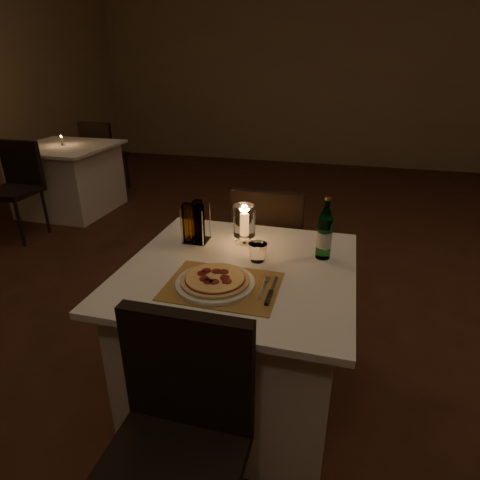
% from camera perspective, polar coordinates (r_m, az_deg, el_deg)
% --- Properties ---
extents(floor, '(8.00, 10.00, 0.02)m').
position_cam_1_polar(floor, '(2.40, 8.28, -17.43)').
color(floor, '#4B2718').
rests_on(floor, ground).
extents(wall_back, '(8.00, 0.02, 3.00)m').
position_cam_1_polar(wall_back, '(6.81, 14.91, 22.74)').
color(wall_back, '#997F59').
rests_on(wall_back, ground).
extents(main_table, '(1.00, 1.00, 0.74)m').
position_cam_1_polar(main_table, '(1.97, -0.15, -13.28)').
color(main_table, white).
rests_on(main_table, ground).
extents(chair_near, '(0.42, 0.42, 0.90)m').
position_cam_1_polar(chair_near, '(1.35, -8.84, -25.02)').
color(chair_near, black).
rests_on(chair_near, ground).
extents(chair_far, '(0.42, 0.42, 0.90)m').
position_cam_1_polar(chair_far, '(2.48, 4.12, -0.25)').
color(chair_far, black).
rests_on(chair_far, ground).
extents(placemat, '(0.45, 0.34, 0.00)m').
position_cam_1_polar(placemat, '(1.62, -2.51, -6.53)').
color(placemat, '#A77A3A').
rests_on(placemat, main_table).
extents(plate, '(0.32, 0.32, 0.01)m').
position_cam_1_polar(plate, '(1.63, -3.54, -6.11)').
color(plate, white).
rests_on(plate, placemat).
extents(pizza, '(0.28, 0.28, 0.02)m').
position_cam_1_polar(pizza, '(1.62, -3.56, -5.61)').
color(pizza, '#D8B77F').
rests_on(pizza, plate).
extents(fork, '(0.02, 0.18, 0.00)m').
position_cam_1_polar(fork, '(1.61, 3.48, -6.58)').
color(fork, silver).
rests_on(fork, placemat).
extents(knife, '(0.02, 0.22, 0.01)m').
position_cam_1_polar(knife, '(1.56, 4.30, -7.74)').
color(knife, black).
rests_on(knife, placemat).
extents(tumbler, '(0.08, 0.08, 0.08)m').
position_cam_1_polar(tumbler, '(1.80, 2.53, -1.74)').
color(tumbler, white).
rests_on(tumbler, main_table).
extents(water_bottle, '(0.07, 0.07, 0.29)m').
position_cam_1_polar(water_bottle, '(1.84, 11.93, 0.82)').
color(water_bottle, '#58A368').
rests_on(water_bottle, main_table).
extents(hurricane_candle, '(0.11, 0.11, 0.20)m').
position_cam_1_polar(hurricane_candle, '(1.93, 0.62, 2.56)').
color(hurricane_candle, white).
rests_on(hurricane_candle, main_table).
extents(cruet_caddy, '(0.12, 0.12, 0.21)m').
position_cam_1_polar(cruet_caddy, '(1.98, -6.39, 2.30)').
color(cruet_caddy, white).
rests_on(cruet_caddy, main_table).
extents(neighbor_table_left, '(1.00, 1.00, 0.74)m').
position_cam_1_polar(neighbor_table_left, '(4.91, -23.21, 8.04)').
color(neighbor_table_left, white).
rests_on(neighbor_table_left, ground).
extents(neighbor_chair_la, '(0.42, 0.42, 0.90)m').
position_cam_1_polar(neighbor_chair_la, '(4.35, -29.14, 7.47)').
color(neighbor_chair_la, black).
rests_on(neighbor_chair_la, ground).
extents(neighbor_chair_lb, '(0.42, 0.42, 0.90)m').
position_cam_1_polar(neighbor_chair_lb, '(5.44, -19.02, 11.97)').
color(neighbor_chair_lb, black).
rests_on(neighbor_chair_lb, ground).
extents(neighbor_candle_left, '(0.03, 0.03, 0.11)m').
position_cam_1_polar(neighbor_candle_left, '(4.83, -24.02, 12.75)').
color(neighbor_candle_left, white).
rests_on(neighbor_candle_left, neighbor_table_left).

